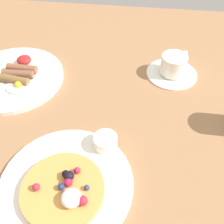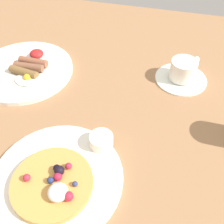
{
  "view_description": "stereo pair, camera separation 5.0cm",
  "coord_description": "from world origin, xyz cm",
  "views": [
    {
      "loc": [
        5.46,
        -40.44,
        46.36
      ],
      "look_at": [
        0.49,
        -1.4,
        4.0
      ],
      "focal_mm": 41.41,
      "sensor_mm": 36.0,
      "label": 1
    },
    {
      "loc": [
        10.38,
        -39.49,
        46.36
      ],
      "look_at": [
        0.49,
        -1.4,
        4.0
      ],
      "focal_mm": 41.41,
      "sensor_mm": 36.0,
      "label": 2
    }
  ],
  "objects": [
    {
      "name": "ground_plane",
      "position": [
        0.0,
        0.0,
        -1.5
      ],
      "size": [
        168.59,
        119.78,
        3.0
      ],
      "primitive_type": "cube",
      "color": "#9C6F4A"
    },
    {
      "name": "pancake_plate",
      "position": [
        -6.24,
        -17.98,
        0.51
      ],
      "size": [
        25.82,
        25.82,
        1.02
      ],
      "primitive_type": "cylinder",
      "color": "white",
      "rests_on": "ground_plane"
    },
    {
      "name": "pancake_with_berries",
      "position": [
        -6.06,
        -20.01,
        1.97
      ],
      "size": [
        15.47,
        15.47,
        3.6
      ],
      "color": "gold",
      "rests_on": "pancake_plate"
    },
    {
      "name": "syrup_ramekin",
      "position": [
        0.29,
        -8.46,
        2.39
      ],
      "size": [
        5.06,
        5.06,
        2.67
      ],
      "color": "white",
      "rests_on": "pancake_plate"
    },
    {
      "name": "breakfast_plate",
      "position": [
        -28.71,
        11.03,
        0.65
      ],
      "size": [
        27.67,
        27.67,
        1.3
      ],
      "primitive_type": "cylinder",
      "color": "white",
      "rests_on": "ground_plane"
    },
    {
      "name": "fried_breakfast",
      "position": [
        -26.55,
        11.35,
        2.27
      ],
      "size": [
        9.52,
        15.25,
        2.4
      ],
      "color": "brown",
      "rests_on": "breakfast_plate"
    },
    {
      "name": "coffee_saucer",
      "position": [
        14.91,
        18.94,
        0.43
      ],
      "size": [
        14.12,
        14.12,
        0.85
      ],
      "primitive_type": "cylinder",
      "color": "white",
      "rests_on": "ground_plane"
    },
    {
      "name": "coffee_cup",
      "position": [
        15.02,
        19.08,
        3.54
      ],
      "size": [
        7.74,
        8.75,
        5.19
      ],
      "color": "white",
      "rests_on": "coffee_saucer"
    }
  ]
}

